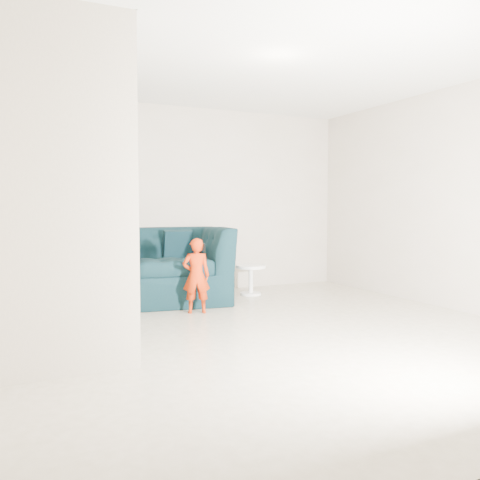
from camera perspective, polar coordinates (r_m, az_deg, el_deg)
name	(u,v)px	position (r m, az deg, el deg)	size (l,w,h in m)	color
floor	(278,333)	(5.11, 4.30, -10.38)	(5.50, 5.50, 0.00)	gray
ceiling	(279,54)	(5.17, 4.45, 20.07)	(5.50, 5.50, 0.00)	silver
back_wall	(185,200)	(7.47, -6.14, 4.48)	(5.00, 5.00, 0.00)	#A99D8A
right_wall	(463,198)	(6.56, 23.76, 4.31)	(5.50, 5.50, 0.00)	#A99D8A
armchair	(169,264)	(6.78, -7.92, -2.73)	(1.51, 1.32, 0.98)	black
toddler	(196,276)	(5.99, -4.94, -4.01)	(0.32, 0.21, 0.88)	#8E1004
side_table	(251,275)	(7.23, 1.22, -3.93)	(0.43, 0.43, 0.43)	white
staircase	(56,240)	(4.89, -19.92, 0.03)	(1.02, 3.03, 3.62)	#ADA089
cushion	(178,244)	(7.10, -7.03, -0.43)	(0.40, 0.11, 0.38)	black
throw	(118,257)	(6.66, -13.54, -1.82)	(0.05, 0.45, 0.51)	black
phone	(204,248)	(5.93, -4.03, -0.91)	(0.02, 0.05, 0.10)	black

